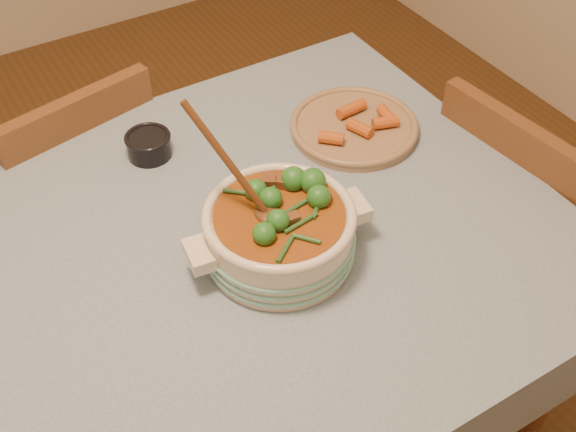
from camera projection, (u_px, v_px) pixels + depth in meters
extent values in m
cube|color=brown|center=(153.00, 289.00, 1.39)|extent=(1.60, 1.00, 0.05)
cube|color=#8497AC|center=(151.00, 280.00, 1.37)|extent=(1.68, 1.08, 0.01)
cylinder|color=brown|center=(543.00, 390.00, 1.66)|extent=(0.07, 0.07, 0.70)
cylinder|color=brown|center=(335.00, 178.00, 2.18)|extent=(0.07, 0.07, 0.70)
cylinder|color=beige|center=(279.00, 236.00, 1.37)|extent=(0.31, 0.31, 0.11)
torus|color=beige|center=(279.00, 215.00, 1.33)|extent=(0.29, 0.29, 0.02)
cube|color=beige|center=(354.00, 206.00, 1.40)|extent=(0.05, 0.08, 0.03)
cube|color=beige|center=(200.00, 255.00, 1.31)|extent=(0.05, 0.08, 0.03)
cylinder|color=brown|center=(279.00, 218.00, 1.34)|extent=(0.25, 0.25, 0.02)
cylinder|color=black|center=(149.00, 146.00, 1.61)|extent=(0.12, 0.12, 0.05)
torus|color=black|center=(147.00, 137.00, 1.59)|extent=(0.10, 0.10, 0.01)
cylinder|color=black|center=(148.00, 141.00, 1.60)|extent=(0.08, 0.08, 0.01)
cylinder|color=#9E7457|center=(354.00, 128.00, 1.68)|extent=(0.34, 0.34, 0.02)
torus|color=#9E7457|center=(354.00, 125.00, 1.67)|extent=(0.30, 0.30, 0.02)
cube|color=brown|center=(70.00, 195.00, 2.02)|extent=(0.47, 0.47, 0.04)
cube|color=brown|center=(89.00, 169.00, 1.78)|extent=(0.39, 0.12, 0.42)
cylinder|color=brown|center=(102.00, 193.00, 2.34)|extent=(0.04, 0.04, 0.42)
cylinder|color=brown|center=(6.00, 245.00, 2.17)|extent=(0.04, 0.04, 0.42)
cylinder|color=brown|center=(164.00, 249.00, 2.16)|extent=(0.04, 0.04, 0.42)
cylinder|color=brown|center=(64.00, 310.00, 2.00)|extent=(0.04, 0.04, 0.42)
cube|color=brown|center=(527.00, 222.00, 1.94)|extent=(0.43, 0.43, 0.04)
cube|color=brown|center=(499.00, 191.00, 1.72)|extent=(0.08, 0.40, 0.42)
cylinder|color=brown|center=(504.00, 216.00, 2.26)|extent=(0.04, 0.04, 0.42)
cylinder|color=brown|center=(517.00, 341.00, 1.92)|extent=(0.04, 0.04, 0.42)
cylinder|color=brown|center=(427.00, 265.00, 2.11)|extent=(0.04, 0.04, 0.42)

